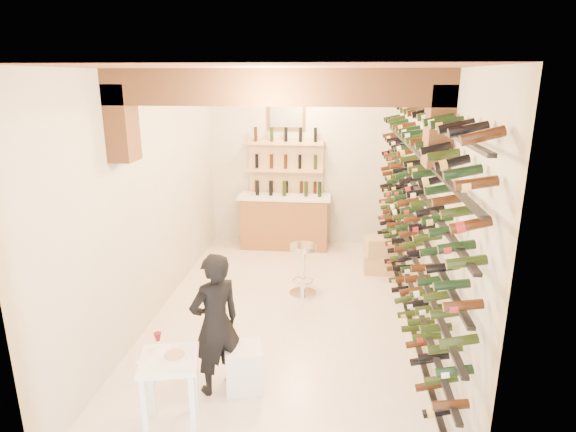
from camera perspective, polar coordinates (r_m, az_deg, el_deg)
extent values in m
plane|color=silver|center=(6.70, -0.26, -11.46)|extent=(6.00, 6.00, 0.00)
cube|color=beige|center=(9.05, 1.73, 6.61)|extent=(3.50, 0.02, 3.20)
cube|color=beige|center=(3.33, -5.82, -10.95)|extent=(3.50, 0.02, 3.20)
cube|color=beige|center=(6.54, -15.74, 2.22)|extent=(0.02, 6.00, 3.20)
cube|color=beige|center=(6.19, 16.05, 1.43)|extent=(0.02, 6.00, 3.20)
cube|color=#AD603D|center=(5.93, -0.30, 17.06)|extent=(3.50, 6.00, 0.02)
cube|color=brown|center=(4.94, -1.57, 15.12)|extent=(3.50, 0.35, 0.36)
cube|color=brown|center=(5.41, -19.22, 10.42)|extent=(0.24, 0.35, 0.80)
cube|color=brown|center=(5.02, 17.56, 10.18)|extent=(0.24, 0.35, 0.80)
cube|color=black|center=(6.63, 13.75, -9.87)|extent=(0.06, 5.70, 0.03)
cube|color=black|center=(6.47, 13.98, -6.68)|extent=(0.06, 5.70, 0.03)
cube|color=black|center=(6.32, 14.23, -3.34)|extent=(0.06, 5.70, 0.03)
cube|color=black|center=(6.20, 14.49, 0.14)|extent=(0.06, 5.70, 0.03)
cube|color=black|center=(6.11, 14.75, 3.75)|extent=(0.06, 5.70, 0.03)
cube|color=black|center=(6.04, 15.02, 7.45)|extent=(0.06, 5.70, 0.03)
cube|color=black|center=(5.99, 15.31, 11.23)|extent=(0.06, 5.70, 0.03)
cube|color=#995E2F|center=(8.99, -0.40, -0.78)|extent=(1.60, 0.55, 0.96)
cube|color=white|center=(8.86, -0.40, 2.34)|extent=(1.70, 0.62, 0.05)
cube|color=tan|center=(9.12, -0.22, 2.84)|extent=(1.40, 0.10, 2.00)
cube|color=tan|center=(9.16, -0.28, -0.65)|extent=(1.40, 0.28, 0.04)
cube|color=tan|center=(9.03, -0.29, 2.38)|extent=(1.40, 0.28, 0.04)
cube|color=tan|center=(8.92, -0.29, 5.50)|extent=(1.40, 0.28, 0.04)
cube|color=tan|center=(8.84, -0.30, 8.69)|extent=(1.40, 0.28, 0.04)
cube|color=brown|center=(8.94, -0.20, 11.99)|extent=(0.70, 0.04, 0.55)
cube|color=#99998C|center=(8.92, -0.21, 11.98)|extent=(0.60, 0.01, 0.45)
cube|color=white|center=(4.54, -14.04, -16.38)|extent=(0.61, 0.61, 0.05)
cube|color=white|center=(4.61, -16.68, -21.58)|extent=(0.05, 0.05, 0.68)
cube|color=white|center=(4.56, -11.25, -21.61)|extent=(0.05, 0.05, 0.68)
cube|color=white|center=(4.93, -15.96, -18.70)|extent=(0.05, 0.05, 0.68)
cube|color=white|center=(4.89, -10.98, -18.69)|extent=(0.05, 0.05, 0.68)
cylinder|color=white|center=(4.52, -13.39, -15.99)|extent=(0.23, 0.23, 0.01)
cylinder|color=#BF7266|center=(4.51, -13.40, -15.81)|extent=(0.17, 0.17, 0.02)
cube|color=white|center=(4.49, -16.77, -16.53)|extent=(0.16, 0.16, 0.01)
cylinder|color=white|center=(4.69, -15.19, -14.97)|extent=(0.07, 0.07, 0.00)
cylinder|color=white|center=(4.66, -15.24, -14.48)|extent=(0.01, 0.01, 0.09)
cone|color=#520712|center=(4.63, -15.30, -13.75)|extent=(0.07, 0.07, 0.08)
cube|color=white|center=(5.19, -5.30, -17.54)|extent=(0.46, 0.46, 0.47)
imported|color=black|center=(4.94, -8.66, -12.62)|extent=(0.64, 0.63, 1.50)
cylinder|color=silver|center=(7.22, 1.78, -9.20)|extent=(0.40, 0.40, 0.03)
cylinder|color=silver|center=(7.07, 1.81, -6.59)|extent=(0.08, 0.08, 0.71)
cylinder|color=silver|center=(6.93, 1.84, -3.75)|extent=(0.38, 0.38, 0.07)
torus|color=silver|center=(7.13, 1.80, -7.70)|extent=(0.31, 0.31, 0.02)
cube|color=tan|center=(8.07, 10.91, -5.56)|extent=(0.53, 0.37, 0.31)
cube|color=tan|center=(7.97, 11.03, -3.54)|extent=(0.55, 0.43, 0.29)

